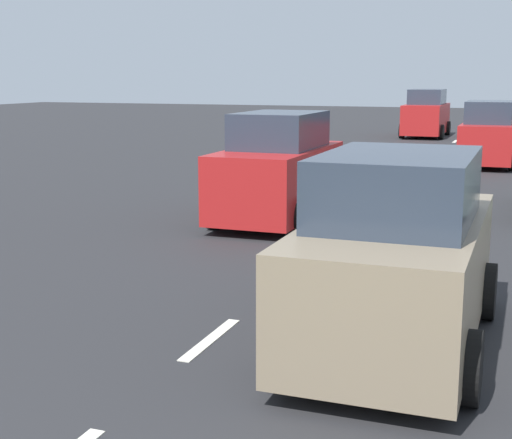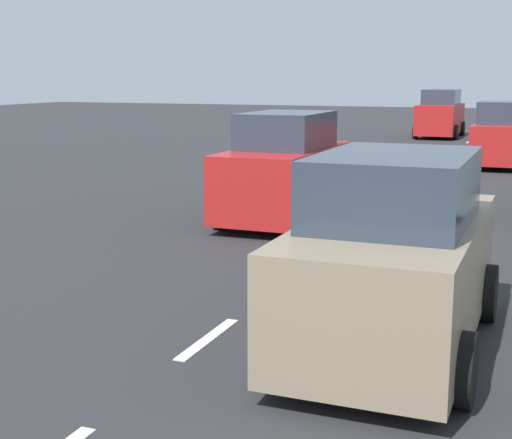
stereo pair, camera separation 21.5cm
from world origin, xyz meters
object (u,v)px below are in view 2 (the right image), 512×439
object	(u,v)px
car_outgoing_ahead	(394,259)
car_oncoming_lead	(285,171)
car_outgoing_far	(501,136)
car_oncoming_third	(440,115)

from	to	relation	value
car_outgoing_ahead	car_oncoming_lead	distance (m)	7.20
car_outgoing_far	car_outgoing_ahead	bearing A→B (deg)	-89.77
car_oncoming_third	car_oncoming_lead	size ratio (longest dim) A/B	1.10
car_outgoing_ahead	car_outgoing_far	size ratio (longest dim) A/B	1.00
car_outgoing_ahead	car_outgoing_far	xyz separation A→B (m)	(-0.07, 17.59, -0.01)
car_oncoming_third	car_oncoming_lead	bearing A→B (deg)	-89.75
car_outgoing_far	car_oncoming_third	xyz separation A→B (m)	(-3.48, 11.11, 0.08)
car_outgoing_ahead	car_outgoing_far	distance (m)	17.59
car_oncoming_third	car_oncoming_lead	world-z (taller)	car_oncoming_third
car_outgoing_far	car_oncoming_lead	bearing A→B (deg)	-106.70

